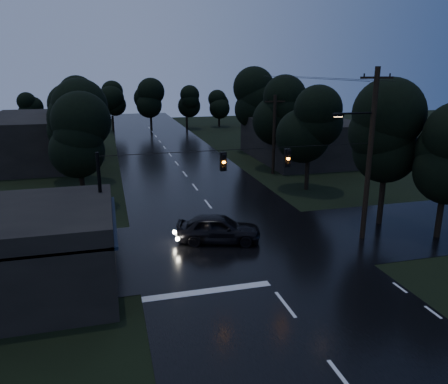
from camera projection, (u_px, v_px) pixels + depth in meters
name	position (u px, v px, depth m)	size (l,w,h in m)	color
ground	(344.00, 382.00, 14.31)	(160.00, 160.00, 0.00)	black
main_road	(185.00, 174.00, 42.17)	(12.00, 120.00, 0.02)	black
cross_street	(239.00, 244.00, 25.45)	(60.00, 9.00, 0.02)	black
building_far_right	(302.00, 139.00, 48.76)	(10.00, 14.00, 4.40)	black
building_far_left	(41.00, 139.00, 47.30)	(10.00, 16.00, 5.00)	black
utility_pole_main	(369.00, 152.00, 24.92)	(3.50, 0.30, 10.00)	black
utility_pole_far	(274.00, 134.00, 41.31)	(2.00, 0.30, 7.50)	black
anchor_pole_left	(102.00, 211.00, 21.84)	(0.18, 0.18, 6.00)	black
span_signals	(255.00, 159.00, 23.21)	(15.00, 0.37, 1.12)	black
tree_corner_near	(388.00, 133.00, 27.22)	(4.48, 4.48, 9.44)	black
tree_left_a	(78.00, 136.00, 31.07)	(3.92, 3.92, 8.26)	black
tree_left_b	(75.00, 119.00, 38.25)	(4.20, 4.20, 8.85)	black
tree_left_c	(75.00, 105.00, 47.29)	(4.48, 4.48, 9.44)	black
tree_right_a	(310.00, 123.00, 35.43)	(4.20, 4.20, 8.85)	black
tree_right_b	(280.00, 109.00, 42.91)	(4.48, 4.48, 9.44)	black
tree_right_c	(253.00, 98.00, 52.25)	(4.76, 4.76, 10.03)	black
car	(218.00, 228.00, 25.60)	(1.99, 4.93, 1.68)	black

